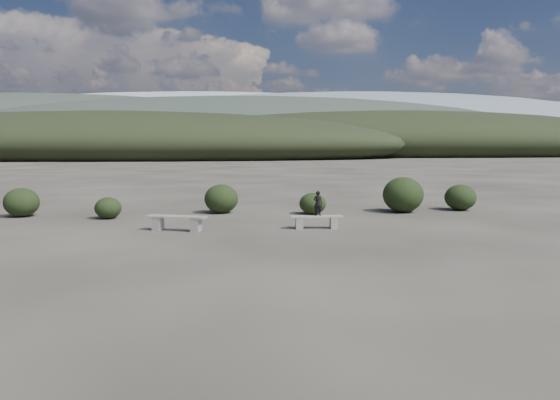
{
  "coord_description": "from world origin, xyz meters",
  "views": [
    {
      "loc": [
        -0.59,
        -12.67,
        2.78
      ],
      "look_at": [
        0.43,
        3.5,
        1.1
      ],
      "focal_mm": 35.0,
      "sensor_mm": 36.0,
      "label": 1
    }
  ],
  "objects": [
    {
      "name": "shrub_f",
      "position": [
        -9.12,
        8.54,
        0.55
      ],
      "size": [
        1.3,
        1.3,
        1.1
      ],
      "primitive_type": "ellipsoid",
      "color": "black",
      "rests_on": "ground"
    },
    {
      "name": "seated_person",
      "position": [
        1.76,
        4.9,
        0.84
      ],
      "size": [
        0.35,
        0.3,
        0.82
      ],
      "primitive_type": "imported",
      "rotation": [
        0.0,
        0.0,
        2.74
      ],
      "color": "black",
      "rests_on": "bench_right"
    },
    {
      "name": "bench_right",
      "position": [
        1.72,
        4.9,
        0.26
      ],
      "size": [
        1.71,
        0.36,
        0.43
      ],
      "rotation": [
        0.0,
        0.0,
        -0.0
      ],
      "color": "gray",
      "rests_on": "ground"
    },
    {
      "name": "shrub_a",
      "position": [
        -5.69,
        7.77,
        0.4
      ],
      "size": [
        0.98,
        0.98,
        0.8
      ],
      "primitive_type": "ellipsoid",
      "color": "black",
      "rests_on": "ground"
    },
    {
      "name": "ground",
      "position": [
        0.0,
        0.0,
        0.0
      ],
      "size": [
        1200.0,
        1200.0,
        0.0
      ],
      "primitive_type": "plane",
      "color": "#2D2923",
      "rests_on": "ground"
    },
    {
      "name": "mountain_ridges",
      "position": [
        -7.48,
        339.06,
        10.84
      ],
      "size": [
        500.0,
        400.0,
        56.0
      ],
      "color": "black",
      "rests_on": "ground"
    },
    {
      "name": "bench_left",
      "position": [
        -2.79,
        4.73,
        0.3
      ],
      "size": [
        1.99,
        0.94,
        0.49
      ],
      "rotation": [
        0.0,
        0.0,
        -0.29
      ],
      "color": "gray",
      "rests_on": "ground"
    },
    {
      "name": "shrub_c",
      "position": [
        2.05,
        8.58,
        0.42
      ],
      "size": [
        1.06,
        1.06,
        0.85
      ],
      "primitive_type": "ellipsoid",
      "color": "black",
      "rests_on": "ground"
    },
    {
      "name": "shrub_b",
      "position": [
        -1.57,
        9.14,
        0.58
      ],
      "size": [
        1.35,
        1.35,
        1.16
      ],
      "primitive_type": "ellipsoid",
      "color": "black",
      "rests_on": "ground"
    },
    {
      "name": "shrub_d",
      "position": [
        5.78,
        8.95,
        0.72
      ],
      "size": [
        1.64,
        1.64,
        1.43
      ],
      "primitive_type": "ellipsoid",
      "color": "black",
      "rests_on": "ground"
    },
    {
      "name": "shrub_e",
      "position": [
        8.37,
        9.47,
        0.54
      ],
      "size": [
        1.3,
        1.3,
        1.08
      ],
      "primitive_type": "ellipsoid",
      "color": "black",
      "rests_on": "ground"
    }
  ]
}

